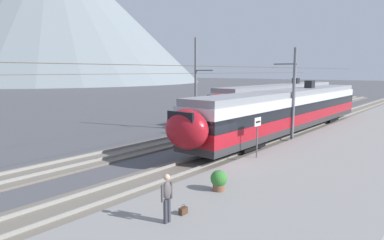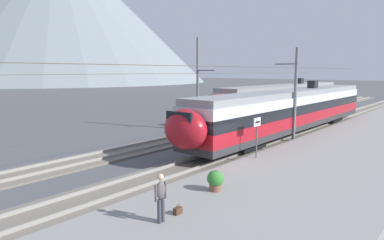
# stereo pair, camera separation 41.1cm
# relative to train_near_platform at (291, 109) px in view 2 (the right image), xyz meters

# --- Properties ---
(ground_plane) EXTENTS (400.00, 400.00, 0.00)m
(ground_plane) POSITION_rel_train_near_platform_xyz_m (-11.79, -0.93, -2.23)
(ground_plane) COLOR #4C4C51
(platform_slab) EXTENTS (120.00, 8.31, 0.38)m
(platform_slab) POSITION_rel_train_near_platform_xyz_m (-11.79, -5.96, -2.04)
(platform_slab) COLOR gray
(platform_slab) RESTS_ON ground
(track_near) EXTENTS (120.00, 3.00, 0.28)m
(track_near) POSITION_rel_train_near_platform_xyz_m (-11.79, -0.00, -2.16)
(track_near) COLOR #6B6359
(track_near) RESTS_ON ground
(track_far) EXTENTS (120.00, 3.00, 0.28)m
(track_far) POSITION_rel_train_near_platform_xyz_m (-11.79, 5.66, -2.16)
(track_far) COLOR #6B6359
(track_far) RESTS_ON ground
(train_near_platform) EXTENTS (28.21, 3.01, 4.27)m
(train_near_platform) POSITION_rel_train_near_platform_xyz_m (0.00, 0.00, 0.00)
(train_near_platform) COLOR #2D2D30
(train_near_platform) RESTS_ON track_near
(train_far_track) EXTENTS (27.17, 2.97, 4.27)m
(train_far_track) POSITION_rel_train_near_platform_xyz_m (10.45, 5.66, -0.00)
(train_far_track) COLOR #2D2D30
(train_far_track) RESTS_ON track_far
(catenary_mast_mid) EXTENTS (41.38, 1.85, 7.17)m
(catenary_mast_mid) POSITION_rel_train_near_platform_xyz_m (-2.73, -1.44, 1.57)
(catenary_mast_mid) COLOR slate
(catenary_mast_mid) RESTS_ON ground
(catenary_mast_far_side) EXTENTS (41.38, 2.10, 8.40)m
(catenary_mast_far_side) POSITION_rel_train_near_platform_xyz_m (-3.36, 7.35, 2.07)
(catenary_mast_far_side) COLOR slate
(catenary_mast_far_side) RESTS_ON ground
(platform_sign) EXTENTS (0.70, 0.08, 2.38)m
(platform_sign) POSITION_rel_train_near_platform_xyz_m (-9.81, -2.42, -0.10)
(platform_sign) COLOR #59595B
(platform_sign) RESTS_ON platform_slab
(passenger_walking) EXTENTS (0.53, 0.22, 1.69)m
(passenger_walking) POSITION_rel_train_near_platform_xyz_m (-19.36, -4.32, -0.90)
(passenger_walking) COLOR #383842
(passenger_walking) RESTS_ON platform_slab
(handbag_beside_passenger) EXTENTS (0.32, 0.18, 0.37)m
(handbag_beside_passenger) POSITION_rel_train_near_platform_xyz_m (-18.51, -4.29, -1.72)
(handbag_beside_passenger) COLOR #472D1E
(handbag_beside_passenger) RESTS_ON platform_slab
(potted_plant_platform_edge) EXTENTS (0.71, 0.71, 0.88)m
(potted_plant_platform_edge) POSITION_rel_train_near_platform_xyz_m (-15.75, -3.88, -1.36)
(potted_plant_platform_edge) COLOR brown
(potted_plant_platform_edge) RESTS_ON platform_slab
(mountain_central_peak) EXTENTS (145.28, 145.28, 70.32)m
(mountain_central_peak) POSITION_rel_train_near_platform_xyz_m (61.98, 152.25, 32.93)
(mountain_central_peak) COLOR slate
(mountain_central_peak) RESTS_ON ground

